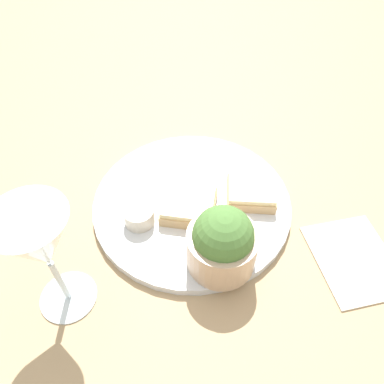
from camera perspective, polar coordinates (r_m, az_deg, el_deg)
name	(u,v)px	position (r m, az deg, el deg)	size (l,w,h in m)	color
ground_plane	(192,206)	(0.61, 0.00, -2.10)	(4.00, 4.00, 0.00)	tan
dinner_plate	(192,203)	(0.61, 0.00, -1.68)	(0.32, 0.32, 0.01)	silver
salad_bowl	(222,242)	(0.50, 4.64, -7.68)	(0.10, 0.10, 0.10)	tan
sauce_ramekin	(139,215)	(0.57, -8.08, -3.51)	(0.05, 0.05, 0.03)	beige
cheese_toast_near	(189,205)	(0.58, -0.47, -2.00)	(0.10, 0.09, 0.03)	tan
cheese_toast_far	(251,191)	(0.61, 8.95, 0.12)	(0.08, 0.08, 0.03)	tan
wine_glass	(40,245)	(0.45, -22.11, -7.52)	(0.09, 0.09, 0.18)	silver
napkin	(355,259)	(0.60, 23.53, -9.29)	(0.13, 0.15, 0.01)	beige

